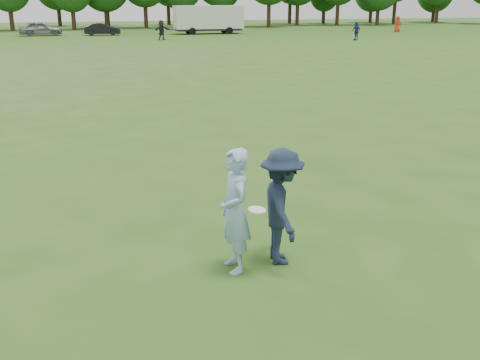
% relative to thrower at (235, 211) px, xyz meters
% --- Properties ---
extents(ground, '(200.00, 200.00, 0.00)m').
position_rel_thrower_xyz_m(ground, '(0.29, -0.02, -0.97)').
color(ground, '#2A4B15').
rests_on(ground, ground).
extents(thrower, '(0.49, 0.72, 1.93)m').
position_rel_thrower_xyz_m(thrower, '(0.00, 0.00, 0.00)').
color(thrower, '#8CAED8').
rests_on(thrower, ground).
extents(defender, '(0.86, 1.29, 1.85)m').
position_rel_thrower_xyz_m(defender, '(0.78, 0.07, -0.04)').
color(defender, '#182236').
rests_on(defender, ground).
extents(player_far_b, '(0.73, 1.14, 1.80)m').
position_rel_thrower_xyz_m(player_far_b, '(25.33, 44.34, -0.07)').
color(player_far_b, navy).
rests_on(player_far_b, ground).
extents(player_far_c, '(1.10, 0.92, 1.93)m').
position_rel_thrower_xyz_m(player_far_c, '(37.04, 55.80, -0.00)').
color(player_far_c, red).
rests_on(player_far_c, ground).
extents(player_far_d, '(1.89, 1.26, 1.96)m').
position_rel_thrower_xyz_m(player_far_d, '(6.81, 50.10, 0.01)').
color(player_far_d, black).
rests_on(player_far_d, ground).
extents(car_e, '(4.77, 2.25, 1.58)m').
position_rel_thrower_xyz_m(car_e, '(-5.07, 60.78, -0.18)').
color(car_e, slate).
rests_on(car_e, ground).
extents(car_f, '(4.11, 1.64, 1.33)m').
position_rel_thrower_xyz_m(car_f, '(1.57, 59.57, -0.30)').
color(car_f, black).
rests_on(car_f, ground).
extents(field_cone, '(0.28, 0.28, 0.30)m').
position_rel_thrower_xyz_m(field_cone, '(16.70, 42.41, -0.82)').
color(field_cone, '#E1610B').
rests_on(field_cone, ground).
extents(disc_in_play, '(0.29, 0.28, 0.06)m').
position_rel_thrower_xyz_m(disc_in_play, '(0.28, -0.23, 0.07)').
color(disc_in_play, white).
rests_on(disc_in_play, ground).
extents(cargo_trailer, '(9.00, 2.75, 3.20)m').
position_rel_thrower_xyz_m(cargo_trailer, '(13.74, 58.93, 0.81)').
color(cargo_trailer, white).
rests_on(cargo_trailer, ground).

